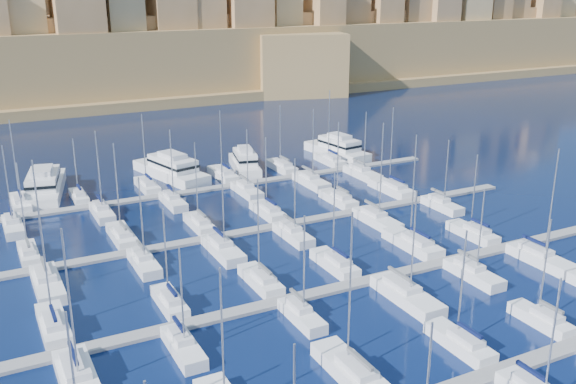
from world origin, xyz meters
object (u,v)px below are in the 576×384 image
motor_yacht_a (44,185)px  motor_yacht_d (338,148)px  motor_yacht_b (172,169)px  motor_yacht_c (245,162)px  sailboat_2 (351,370)px  sailboat_4 (541,319)px

motor_yacht_a → motor_yacht_d: same height
motor_yacht_a → motor_yacht_b: (22.86, -0.09, 0.00)m
motor_yacht_a → motor_yacht_d: size_ratio=1.15×
motor_yacht_a → motor_yacht_b: same height
motor_yacht_b → motor_yacht_c: size_ratio=1.33×
motor_yacht_d → sailboat_2: bearing=-120.5°
sailboat_4 → motor_yacht_b: (-18.65, 71.90, 1.01)m
motor_yacht_a → motor_yacht_b: 22.86m
sailboat_4 → motor_yacht_c: size_ratio=0.84×
motor_yacht_a → motor_yacht_d: 59.09m
motor_yacht_b → motor_yacht_c: same height
motor_yacht_a → sailboat_4: bearing=-60.0°
motor_yacht_a → motor_yacht_c: size_ratio=1.34×
motor_yacht_b → motor_yacht_d: 36.24m
sailboat_4 → motor_yacht_b: sailboat_4 is taller
motor_yacht_c → motor_yacht_d: 22.10m
sailboat_4 → motor_yacht_a: bearing=120.0°
motor_yacht_a → sailboat_2: bearing=-75.7°
sailboat_2 → motor_yacht_b: 70.88m
motor_yacht_b → motor_yacht_a: bearing=179.8°
sailboat_2 → motor_yacht_a: bearing=104.3°
motor_yacht_c → motor_yacht_d: same height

